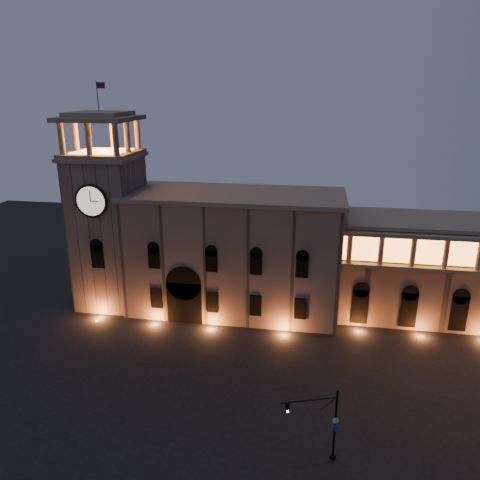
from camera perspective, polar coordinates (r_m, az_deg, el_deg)
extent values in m
plane|color=black|center=(52.48, -2.87, -18.85)|extent=(160.00, 160.00, 0.00)
cube|color=#7A6150|center=(67.94, -0.71, -1.72)|extent=(30.00, 12.00, 17.00)
cube|color=gray|center=(65.48, -0.74, 5.55)|extent=(30.80, 12.80, 0.60)
cube|color=black|center=(66.49, -6.66, -7.44)|extent=(5.00, 1.40, 6.00)
cylinder|color=black|center=(65.26, -6.76, -5.06)|extent=(5.00, 1.40, 5.00)
cube|color=orange|center=(66.40, -6.70, -7.67)|extent=(4.20, 0.20, 5.00)
cube|color=#7A6150|center=(71.72, -15.58, 0.78)|extent=(9.00, 9.00, 22.00)
cube|color=gray|center=(69.34, -16.36, 9.69)|extent=(9.80, 9.80, 0.50)
cylinder|color=black|center=(66.15, -17.68, 4.55)|extent=(4.60, 0.35, 4.60)
cylinder|color=beige|center=(66.03, -17.73, 4.52)|extent=(4.00, 0.12, 4.00)
cube|color=gray|center=(69.28, -16.40, 10.10)|extent=(9.40, 9.40, 0.50)
cube|color=orange|center=(69.24, -16.42, 10.34)|extent=(6.80, 6.80, 0.15)
cylinder|color=gray|center=(67.45, -20.95, 11.47)|extent=(0.76, 0.76, 4.20)
cylinder|color=gray|center=(65.63, -18.01, 11.62)|extent=(0.76, 0.76, 4.20)
cylinder|color=gray|center=(64.00, -14.92, 11.74)|extent=(0.76, 0.76, 4.20)
cylinder|color=gray|center=(74.09, -18.00, 12.27)|extent=(0.76, 0.76, 4.20)
cylinder|color=gray|center=(72.45, -15.27, 12.39)|extent=(0.76, 0.76, 4.20)
cylinder|color=gray|center=(70.97, -12.40, 12.49)|extent=(0.76, 0.76, 4.20)
cylinder|color=gray|center=(70.75, -19.41, 11.89)|extent=(0.76, 0.76, 4.20)
cylinder|color=gray|center=(67.46, -13.60, 12.14)|extent=(0.76, 0.76, 4.20)
cube|color=gray|center=(68.84, -16.76, 14.01)|extent=(9.80, 9.80, 0.60)
cube|color=gray|center=(68.81, -16.80, 14.51)|extent=(7.50, 7.50, 0.60)
cylinder|color=black|center=(68.73, -16.98, 16.41)|extent=(0.10, 0.10, 4.00)
plane|color=#4D1628|center=(68.46, -16.62, 17.62)|extent=(1.20, 0.00, 1.20)
cube|color=#765D4B|center=(72.98, 26.96, -3.60)|extent=(40.00, 10.00, 14.00)
cylinder|color=gray|center=(62.86, 13.21, -0.98)|extent=(0.70, 0.70, 4.00)
cylinder|color=gray|center=(63.28, 16.82, -1.16)|extent=(0.70, 0.70, 4.00)
cylinder|color=gray|center=(63.95, 20.37, -1.33)|extent=(0.70, 0.70, 4.00)
cylinder|color=gray|center=(64.86, 23.83, -1.49)|extent=(0.70, 0.70, 4.00)
cylinder|color=gray|center=(66.00, 27.19, -1.64)|extent=(0.70, 0.70, 4.00)
cylinder|color=black|center=(44.56, 11.50, -21.35)|extent=(0.20, 0.20, 6.95)
cylinder|color=black|center=(46.73, 11.23, -24.51)|extent=(0.56, 0.56, 0.30)
sphere|color=black|center=(42.40, 11.82, -17.60)|extent=(0.28, 0.28, 0.28)
cylinder|color=black|center=(42.02, 8.42, -18.76)|extent=(4.74, 1.72, 0.12)
cube|color=black|center=(41.86, 5.78, -19.66)|extent=(0.37, 0.36, 0.84)
cylinder|color=#0CE53F|center=(41.91, 5.82, -20.09)|extent=(0.19, 0.13, 0.18)
cylinder|color=silver|center=(44.01, 11.57, -20.77)|extent=(0.58, 0.23, 0.60)
cylinder|color=navy|center=(44.51, 11.50, -21.56)|extent=(0.58, 0.23, 0.60)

